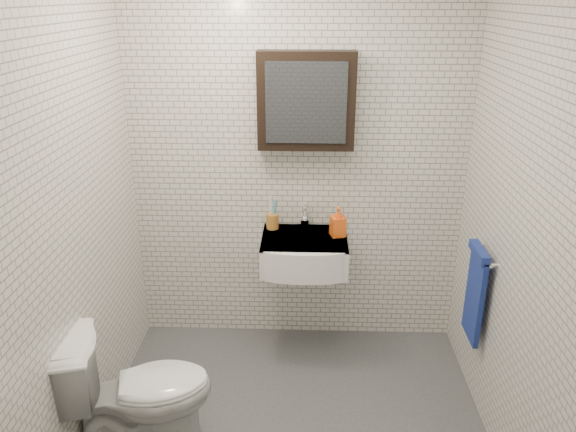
{
  "coord_description": "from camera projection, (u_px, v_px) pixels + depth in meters",
  "views": [
    {
      "loc": [
        0.07,
        -2.54,
        2.32
      ],
      "look_at": [
        -0.04,
        0.45,
        1.13
      ],
      "focal_mm": 35.0,
      "sensor_mm": 36.0,
      "label": 1
    }
  ],
  "objects": [
    {
      "name": "soap_bottle",
      "position": [
        338.0,
        222.0,
        3.61
      ],
      "size": [
        0.11,
        0.11,
        0.2
      ],
      "primitive_type": "imported",
      "rotation": [
        0.0,
        0.0,
        0.28
      ],
      "color": "#E95718",
      "rests_on": "washbasin"
    },
    {
      "name": "toothbrush_cup",
      "position": [
        273.0,
        220.0,
        3.74
      ],
      "size": [
        0.11,
        0.11,
        0.23
      ],
      "rotation": [
        0.0,
        0.0,
        0.42
      ],
      "color": "#A86B2A",
      "rests_on": "washbasin"
    },
    {
      "name": "washbasin",
      "position": [
        304.0,
        253.0,
        3.61
      ],
      "size": [
        0.55,
        0.5,
        0.2
      ],
      "color": "white",
      "rests_on": "room_shell"
    },
    {
      "name": "toilet",
      "position": [
        139.0,
        392.0,
        2.93
      ],
      "size": [
        0.83,
        0.61,
        0.76
      ],
      "primitive_type": "imported",
      "rotation": [
        0.0,
        0.0,
        1.84
      ],
      "color": "white",
      "rests_on": "ground"
    },
    {
      "name": "faucet",
      "position": [
        305.0,
        219.0,
        3.74
      ],
      "size": [
        0.06,
        0.2,
        0.15
      ],
      "color": "silver",
      "rests_on": "washbasin"
    },
    {
      "name": "ground",
      "position": [
        293.0,
        427.0,
        3.21
      ],
      "size": [
        2.2,
        2.0,
        0.01
      ],
      "primitive_type": "cube",
      "color": "#45484C",
      "rests_on": "ground"
    },
    {
      "name": "room_shell",
      "position": [
        294.0,
        185.0,
        2.67
      ],
      "size": [
        2.22,
        2.02,
        2.51
      ],
      "color": "silver",
      "rests_on": "ground"
    },
    {
      "name": "mirror_cabinet",
      "position": [
        306.0,
        101.0,
        3.44
      ],
      "size": [
        0.6,
        0.15,
        0.6
      ],
      "color": "black",
      "rests_on": "room_shell"
    },
    {
      "name": "towel_rail",
      "position": [
        476.0,
        290.0,
        3.24
      ],
      "size": [
        0.09,
        0.3,
        0.58
      ],
      "color": "silver",
      "rests_on": "room_shell"
    }
  ]
}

